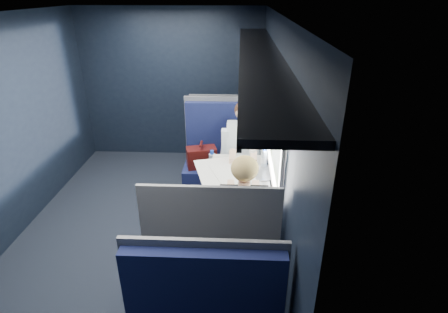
{
  "coord_description": "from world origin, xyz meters",
  "views": [
    {
      "loc": [
        1.05,
        -3.23,
        2.49
      ],
      "look_at": [
        0.9,
        0.0,
        0.95
      ],
      "focal_mm": 28.0,
      "sensor_mm": 36.0,
      "label": 1
    }
  ],
  "objects_px": {
    "seat_bay_near": "(222,164)",
    "seat_bay_far": "(214,255)",
    "seat_row_front": "(226,138)",
    "laptop": "(270,168)",
    "cup": "(253,153)",
    "bottle_small": "(264,158)",
    "man": "(243,149)",
    "woman": "(243,215)",
    "table": "(236,181)"
  },
  "relations": [
    {
      "from": "seat_bay_near",
      "to": "seat_bay_far",
      "type": "distance_m",
      "value": 1.74
    },
    {
      "from": "seat_row_front",
      "to": "laptop",
      "type": "relative_size",
      "value": 3.21
    },
    {
      "from": "cup",
      "to": "laptop",
      "type": "bearing_deg",
      "value": -67.08
    },
    {
      "from": "cup",
      "to": "seat_bay_far",
      "type": "bearing_deg",
      "value": -105.39
    },
    {
      "from": "seat_bay_far",
      "to": "bottle_small",
      "type": "height_order",
      "value": "seat_bay_far"
    },
    {
      "from": "man",
      "to": "laptop",
      "type": "xyz_separation_m",
      "value": [
        0.28,
        -0.67,
        0.09
      ]
    },
    {
      "from": "seat_bay_near",
      "to": "woman",
      "type": "relative_size",
      "value": 0.95
    },
    {
      "from": "woman",
      "to": "seat_bay_far",
      "type": "bearing_deg",
      "value": -146.18
    },
    {
      "from": "table",
      "to": "bottle_small",
      "type": "distance_m",
      "value": 0.4
    },
    {
      "from": "seat_row_front",
      "to": "laptop",
      "type": "height_order",
      "value": "seat_row_front"
    },
    {
      "from": "seat_bay_near",
      "to": "seat_row_front",
      "type": "height_order",
      "value": "seat_bay_near"
    },
    {
      "from": "seat_bay_far",
      "to": "seat_row_front",
      "type": "bearing_deg",
      "value": 90.0
    },
    {
      "from": "table",
      "to": "woman",
      "type": "relative_size",
      "value": 0.76
    },
    {
      "from": "woman",
      "to": "cup",
      "type": "xyz_separation_m",
      "value": [
        0.11,
        1.15,
        0.06
      ]
    },
    {
      "from": "seat_bay_near",
      "to": "bottle_small",
      "type": "xyz_separation_m",
      "value": [
        0.5,
        -0.67,
        0.42
      ]
    },
    {
      "from": "seat_bay_near",
      "to": "woman",
      "type": "xyz_separation_m",
      "value": [
        0.27,
        -1.57,
        0.3
      ]
    },
    {
      "from": "table",
      "to": "laptop",
      "type": "distance_m",
      "value": 0.38
    },
    {
      "from": "seat_bay_far",
      "to": "man",
      "type": "distance_m",
      "value": 1.62
    },
    {
      "from": "table",
      "to": "seat_bay_far",
      "type": "distance_m",
      "value": 0.93
    },
    {
      "from": "woman",
      "to": "man",
      "type": "bearing_deg",
      "value": 90.0
    },
    {
      "from": "table",
      "to": "cup",
      "type": "xyz_separation_m",
      "value": [
        0.18,
        0.44,
        0.13
      ]
    },
    {
      "from": "bottle_small",
      "to": "cup",
      "type": "height_order",
      "value": "bottle_small"
    },
    {
      "from": "table",
      "to": "seat_bay_far",
      "type": "relative_size",
      "value": 0.79
    },
    {
      "from": "seat_bay_far",
      "to": "woman",
      "type": "distance_m",
      "value": 0.43
    },
    {
      "from": "seat_row_front",
      "to": "cup",
      "type": "relative_size",
      "value": 11.72
    },
    {
      "from": "man",
      "to": "seat_bay_near",
      "type": "bearing_deg",
      "value": 147.66
    },
    {
      "from": "seat_bay_near",
      "to": "laptop",
      "type": "bearing_deg",
      "value": -56.63
    },
    {
      "from": "woman",
      "to": "seat_bay_near",
      "type": "bearing_deg",
      "value": 99.56
    },
    {
      "from": "seat_bay_far",
      "to": "seat_row_front",
      "type": "xyz_separation_m",
      "value": [
        0.0,
        2.67,
        -0.0
      ]
    },
    {
      "from": "woman",
      "to": "laptop",
      "type": "height_order",
      "value": "woman"
    },
    {
      "from": "seat_bay_far",
      "to": "cup",
      "type": "xyz_separation_m",
      "value": [
        0.36,
        1.31,
        0.38
      ]
    },
    {
      "from": "seat_bay_far",
      "to": "laptop",
      "type": "bearing_deg",
      "value": 59.48
    },
    {
      "from": "seat_bay_far",
      "to": "cup",
      "type": "height_order",
      "value": "seat_bay_far"
    },
    {
      "from": "laptop",
      "to": "bottle_small",
      "type": "xyz_separation_m",
      "value": [
        -0.05,
        0.17,
        0.04
      ]
    },
    {
      "from": "seat_bay_near",
      "to": "seat_row_front",
      "type": "distance_m",
      "value": 0.93
    },
    {
      "from": "seat_row_front",
      "to": "woman",
      "type": "xyz_separation_m",
      "value": [
        0.25,
        -2.5,
        0.32
      ]
    },
    {
      "from": "seat_row_front",
      "to": "man",
      "type": "distance_m",
      "value": 1.17
    },
    {
      "from": "seat_row_front",
      "to": "man",
      "type": "xyz_separation_m",
      "value": [
        0.25,
        -1.1,
        0.31
      ]
    },
    {
      "from": "seat_bay_near",
      "to": "laptop",
      "type": "height_order",
      "value": "seat_bay_near"
    },
    {
      "from": "man",
      "to": "woman",
      "type": "height_order",
      "value": "same"
    },
    {
      "from": "table",
      "to": "seat_bay_near",
      "type": "height_order",
      "value": "seat_bay_near"
    },
    {
      "from": "woman",
      "to": "table",
      "type": "bearing_deg",
      "value": 95.45
    },
    {
      "from": "laptop",
      "to": "seat_bay_near",
      "type": "bearing_deg",
      "value": 123.37
    },
    {
      "from": "table",
      "to": "seat_bay_near",
      "type": "xyz_separation_m",
      "value": [
        -0.2,
        0.87,
        -0.24
      ]
    },
    {
      "from": "cup",
      "to": "bottle_small",
      "type": "bearing_deg",
      "value": -63.86
    },
    {
      "from": "laptop",
      "to": "cup",
      "type": "bearing_deg",
      "value": 112.92
    },
    {
      "from": "woman",
      "to": "cup",
      "type": "distance_m",
      "value": 1.15
    },
    {
      "from": "table",
      "to": "bottle_small",
      "type": "xyz_separation_m",
      "value": [
        0.3,
        0.2,
        0.18
      ]
    },
    {
      "from": "seat_bay_near",
      "to": "woman",
      "type": "bearing_deg",
      "value": -80.44
    },
    {
      "from": "man",
      "to": "bottle_small",
      "type": "distance_m",
      "value": 0.56
    }
  ]
}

